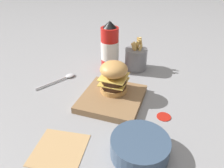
# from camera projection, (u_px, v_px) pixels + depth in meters

# --- Properties ---
(ground_plane) EXTENTS (6.00, 6.00, 0.00)m
(ground_plane) POSITION_uv_depth(u_px,v_px,m) (100.00, 102.00, 0.80)
(ground_plane) COLOR gray
(serving_board) EXTENTS (0.22, 0.21, 0.02)m
(serving_board) POSITION_uv_depth(u_px,v_px,m) (112.00, 98.00, 0.80)
(serving_board) COLOR olive
(serving_board) RESTS_ON ground_plane
(burger) EXTENTS (0.10, 0.10, 0.12)m
(burger) POSITION_uv_depth(u_px,v_px,m) (114.00, 77.00, 0.79)
(burger) COLOR tan
(burger) RESTS_ON serving_board
(ketchup_bottle) EXTENTS (0.08, 0.08, 0.22)m
(ketchup_bottle) POSITION_uv_depth(u_px,v_px,m) (110.00, 48.00, 0.97)
(ketchup_bottle) COLOR red
(ketchup_bottle) RESTS_ON ground_plane
(fries_basket) EXTENTS (0.10, 0.10, 0.15)m
(fries_basket) POSITION_uv_depth(u_px,v_px,m) (136.00, 58.00, 0.99)
(fries_basket) COLOR slate
(fries_basket) RESTS_ON ground_plane
(side_bowl) EXTENTS (0.16, 0.16, 0.05)m
(side_bowl) POSITION_uv_depth(u_px,v_px,m) (140.00, 147.00, 0.58)
(side_bowl) COLOR #384C66
(side_bowl) RESTS_ON ground_plane
(spoon) EXTENTS (0.17, 0.11, 0.01)m
(spoon) POSITION_uv_depth(u_px,v_px,m) (64.00, 78.00, 0.93)
(spoon) COLOR silver
(spoon) RESTS_ON ground_plane
(ketchup_puddle) EXTENTS (0.05, 0.05, 0.00)m
(ketchup_puddle) POSITION_uv_depth(u_px,v_px,m) (164.00, 116.00, 0.73)
(ketchup_puddle) COLOR #B21E14
(ketchup_puddle) RESTS_ON ground_plane
(parchment_square) EXTENTS (0.16, 0.16, 0.00)m
(parchment_square) POSITION_uv_depth(u_px,v_px,m) (59.00, 149.00, 0.61)
(parchment_square) COLOR tan
(parchment_square) RESTS_ON ground_plane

